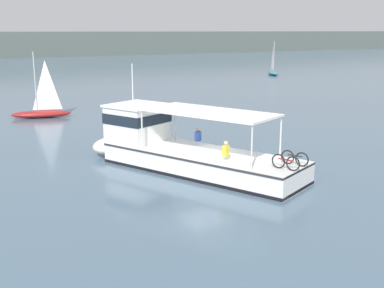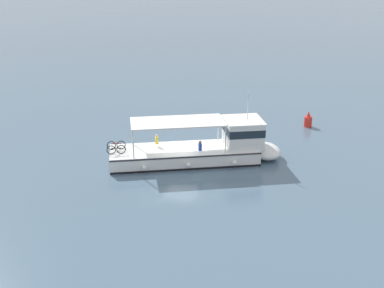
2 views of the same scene
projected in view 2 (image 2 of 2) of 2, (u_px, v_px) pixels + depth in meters
ground_plane at (182, 163)px, 36.66m from camera, size 400.00×400.00×0.00m
ferry_main at (206, 148)px, 36.59m from camera, size 7.74×12.92×5.32m
channel_buoy at (308, 120)px, 44.33m from camera, size 0.70×0.70×1.40m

